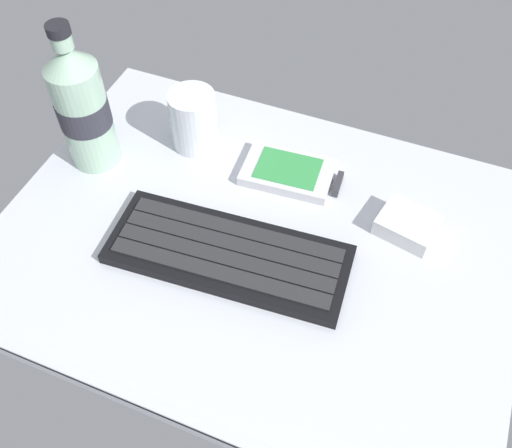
% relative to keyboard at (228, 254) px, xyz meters
% --- Properties ---
extents(ground_plane, '(0.64, 0.48, 0.03)m').
position_rel_keyboard_xyz_m(ground_plane, '(0.02, 0.04, -0.02)').
color(ground_plane, silver).
extents(keyboard, '(0.30, 0.13, 0.02)m').
position_rel_keyboard_xyz_m(keyboard, '(0.00, 0.00, 0.00)').
color(keyboard, black).
rests_on(keyboard, ground_plane).
extents(handheld_device, '(0.13, 0.08, 0.02)m').
position_rel_keyboard_xyz_m(handheld_device, '(0.03, 0.15, -0.00)').
color(handheld_device, silver).
rests_on(handheld_device, ground_plane).
extents(juice_cup, '(0.06, 0.06, 0.09)m').
position_rel_keyboard_xyz_m(juice_cup, '(-0.12, 0.16, 0.03)').
color(juice_cup, silver).
rests_on(juice_cup, ground_plane).
extents(water_bottle, '(0.07, 0.07, 0.21)m').
position_rel_keyboard_xyz_m(water_bottle, '(-0.24, 0.09, 0.08)').
color(water_bottle, '#9EC1A8').
rests_on(water_bottle, ground_plane).
extents(charger_block, '(0.08, 0.07, 0.02)m').
position_rel_keyboard_xyz_m(charger_block, '(0.19, 0.12, 0.00)').
color(charger_block, white).
rests_on(charger_block, ground_plane).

